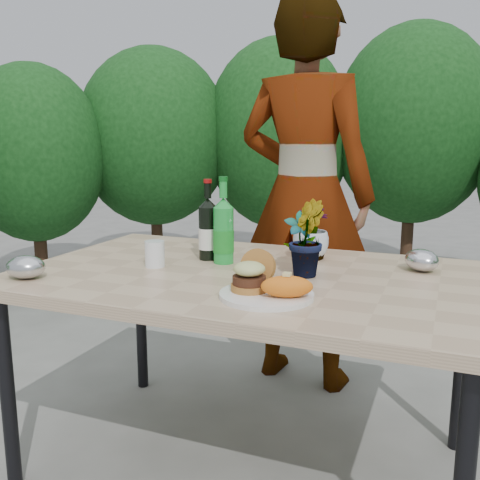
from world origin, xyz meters
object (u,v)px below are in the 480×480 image
at_px(patio_table, 248,288).
at_px(dinner_plate, 267,295).
at_px(person, 305,196).
at_px(wine_bottle, 208,230).

bearing_deg(patio_table, dinner_plate, -58.77).
xyz_separation_m(dinner_plate, person, (-0.18, 1.07, 0.18)).
distance_m(patio_table, dinner_plate, 0.31).
height_order(dinner_plate, person, person).
bearing_deg(dinner_plate, person, 99.39).
xyz_separation_m(patio_table, wine_bottle, (-0.22, 0.14, 0.17)).
height_order(patio_table, wine_bottle, wine_bottle).
relative_size(patio_table, person, 0.85).
relative_size(dinner_plate, person, 0.15).
bearing_deg(patio_table, wine_bottle, 148.21).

